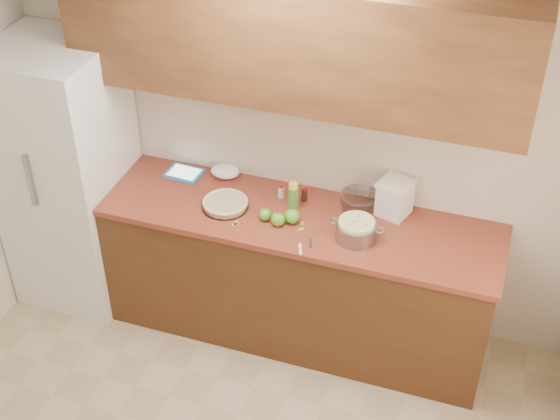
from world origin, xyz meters
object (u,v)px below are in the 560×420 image
(flour_canister, at_px, (395,198))
(pie, at_px, (225,204))
(colander, at_px, (356,230))
(tablet, at_px, (184,173))

(flour_canister, bearing_deg, pie, -164.96)
(colander, height_order, flour_canister, flour_canister)
(flour_canister, bearing_deg, colander, -116.91)
(colander, xyz_separation_m, tablet, (-1.20, 0.29, -0.05))
(colander, relative_size, flour_canister, 1.42)
(pie, distance_m, flour_canister, 1.01)
(tablet, bearing_deg, colander, -9.78)
(pie, distance_m, tablet, 0.45)
(pie, bearing_deg, colander, -2.83)
(colander, distance_m, flour_canister, 0.34)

